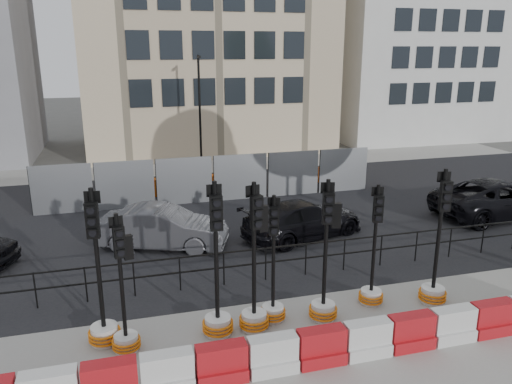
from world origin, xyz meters
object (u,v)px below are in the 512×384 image
object	(u,v)px
traffic_signal_a	(102,314)
traffic_signal_h	(435,277)
car_c	(303,219)
traffic_signal_d	(255,296)

from	to	relation	value
traffic_signal_a	traffic_signal_h	size ratio (longest dim) A/B	1.01
traffic_signal_a	car_c	distance (m)	8.22
car_c	traffic_signal_a	bearing A→B (deg)	110.30
traffic_signal_d	car_c	world-z (taller)	traffic_signal_d
car_c	traffic_signal_d	bearing A→B (deg)	132.09
traffic_signal_a	car_c	xyz separation A→B (m)	(6.56, 4.95, -0.10)
traffic_signal_d	traffic_signal_h	bearing A→B (deg)	-10.45
traffic_signal_d	traffic_signal_h	xyz separation A→B (m)	(4.75, -0.01, -0.12)
traffic_signal_h	traffic_signal_d	bearing A→B (deg)	-167.27
traffic_signal_d	car_c	distance (m)	6.17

